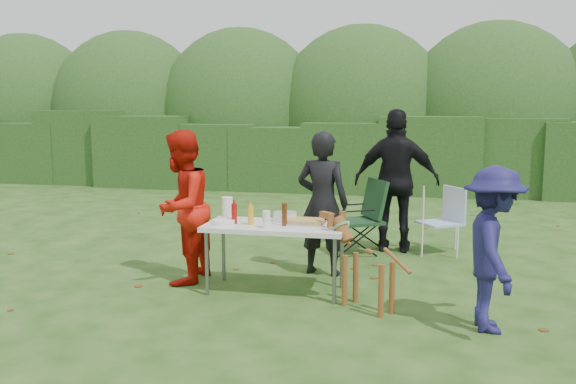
% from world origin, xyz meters
% --- Properties ---
extents(ground, '(80.00, 80.00, 0.00)m').
position_xyz_m(ground, '(0.00, 0.00, 0.00)').
color(ground, '#1E4211').
extents(hedge_row, '(22.00, 1.40, 1.70)m').
position_xyz_m(hedge_row, '(0.00, 8.00, 0.85)').
color(hedge_row, '#23471C').
rests_on(hedge_row, ground).
extents(shrub_backdrop, '(20.00, 2.60, 3.20)m').
position_xyz_m(shrub_backdrop, '(0.00, 9.60, 1.60)').
color(shrub_backdrop, '#3D6628').
rests_on(shrub_backdrop, ground).
extents(folding_table, '(1.50, 0.70, 0.74)m').
position_xyz_m(folding_table, '(0.03, 0.18, 0.69)').
color(folding_table, silver).
rests_on(folding_table, ground).
extents(person_cook, '(0.68, 0.50, 1.71)m').
position_xyz_m(person_cook, '(0.41, 0.98, 0.85)').
color(person_cook, black).
rests_on(person_cook, ground).
extents(person_red_jacket, '(0.70, 0.88, 1.73)m').
position_xyz_m(person_red_jacket, '(-1.09, 0.32, 0.86)').
color(person_red_jacket, red).
rests_on(person_red_jacket, ground).
extents(person_black_puffy, '(1.15, 0.49, 1.95)m').
position_xyz_m(person_black_puffy, '(1.21, 2.32, 0.97)').
color(person_black_puffy, black).
rests_on(person_black_puffy, ground).
extents(child, '(0.63, 1.00, 1.48)m').
position_xyz_m(child, '(2.18, -0.49, 0.74)').
color(child, '#1A184D').
rests_on(child, ground).
extents(dog, '(0.98, 0.85, 0.89)m').
position_xyz_m(dog, '(1.06, -0.19, 0.45)').
color(dog, brown).
rests_on(dog, ground).
extents(camping_chair, '(0.87, 0.87, 1.02)m').
position_xyz_m(camping_chair, '(0.73, 2.04, 0.51)').
color(camping_chair, '#193C1F').
rests_on(camping_chair, ground).
extents(lawn_chair, '(0.75, 0.75, 0.91)m').
position_xyz_m(lawn_chair, '(1.80, 2.33, 0.45)').
color(lawn_chair, '#4689CE').
rests_on(lawn_chair, ground).
extents(food_tray, '(0.45, 0.30, 0.02)m').
position_xyz_m(food_tray, '(0.33, 0.27, 0.75)').
color(food_tray, '#B7B7BA').
rests_on(food_tray, folding_table).
extents(focaccia_bread, '(0.40, 0.26, 0.04)m').
position_xyz_m(focaccia_bread, '(0.33, 0.27, 0.78)').
color(focaccia_bread, tan).
rests_on(focaccia_bread, food_tray).
extents(mustard_bottle, '(0.06, 0.06, 0.20)m').
position_xyz_m(mustard_bottle, '(-0.22, 0.11, 0.84)').
color(mustard_bottle, orange).
rests_on(mustard_bottle, folding_table).
extents(ketchup_bottle, '(0.06, 0.06, 0.22)m').
position_xyz_m(ketchup_bottle, '(-0.40, 0.12, 0.85)').
color(ketchup_bottle, maroon).
rests_on(ketchup_bottle, folding_table).
extents(beer_bottle, '(0.06, 0.06, 0.24)m').
position_xyz_m(beer_bottle, '(0.14, 0.13, 0.86)').
color(beer_bottle, '#47230F').
rests_on(beer_bottle, folding_table).
extents(paper_towel_roll, '(0.12, 0.12, 0.26)m').
position_xyz_m(paper_towel_roll, '(-0.54, 0.28, 0.87)').
color(paper_towel_roll, white).
rests_on(paper_towel_roll, folding_table).
extents(cup_stack, '(0.08, 0.08, 0.18)m').
position_xyz_m(cup_stack, '(-0.01, -0.02, 0.83)').
color(cup_stack, white).
rests_on(cup_stack, folding_table).
extents(pasta_bowl, '(0.26, 0.26, 0.10)m').
position_xyz_m(pasta_bowl, '(0.09, 0.38, 0.79)').
color(pasta_bowl, silver).
rests_on(pasta_bowl, folding_table).
extents(plate_stack, '(0.24, 0.24, 0.05)m').
position_xyz_m(plate_stack, '(-0.51, 0.07, 0.77)').
color(plate_stack, white).
rests_on(plate_stack, folding_table).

